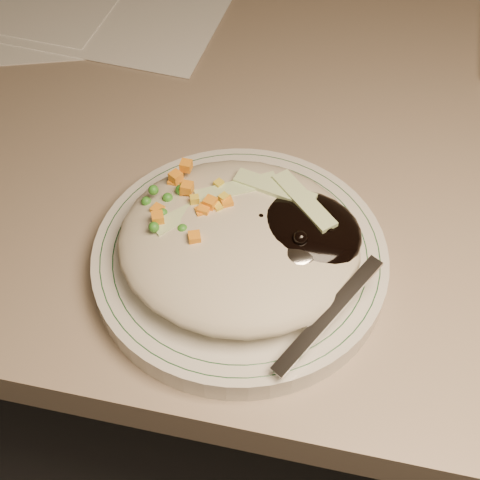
# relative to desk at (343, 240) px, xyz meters

# --- Properties ---
(desk) EXTENTS (1.40, 0.70, 0.74)m
(desk) POSITION_rel_desk_xyz_m (0.00, 0.00, 0.00)
(desk) COLOR gray
(desk) RESTS_ON ground
(plate) EXTENTS (0.24, 0.24, 0.02)m
(plate) POSITION_rel_desk_xyz_m (-0.09, -0.21, 0.21)
(plate) COLOR silver
(plate) RESTS_ON desk
(plate_rim) EXTENTS (0.23, 0.23, 0.00)m
(plate_rim) POSITION_rel_desk_xyz_m (-0.09, -0.21, 0.22)
(plate_rim) COLOR #144723
(plate_rim) RESTS_ON plate
(meal) EXTENTS (0.21, 0.19, 0.05)m
(meal) POSITION_rel_desk_xyz_m (-0.08, -0.21, 0.24)
(meal) COLOR #B8B095
(meal) RESTS_ON plate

